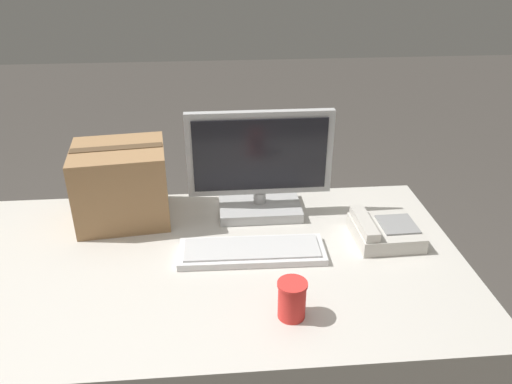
{
  "coord_description": "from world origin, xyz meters",
  "views": [
    {
      "loc": [
        0.14,
        -1.28,
        1.65
      ],
      "look_at": [
        0.27,
        0.16,
        0.9
      ],
      "focal_mm": 35.0,
      "sensor_mm": 36.0,
      "label": 1
    }
  ],
  "objects": [
    {
      "name": "paper_cup_right",
      "position": [
        0.32,
        -0.27,
        0.8
      ],
      "size": [
        0.08,
        0.08,
        0.11
      ],
      "color": "red",
      "rests_on": "office_desk"
    },
    {
      "name": "desk_phone",
      "position": [
        0.68,
        0.07,
        0.78
      ],
      "size": [
        0.21,
        0.21,
        0.08
      ],
      "rotation": [
        0.0,
        0.0,
        0.02
      ],
      "color": "beige",
      "rests_on": "office_desk"
    },
    {
      "name": "monitor",
      "position": [
        0.29,
        0.29,
        0.91
      ],
      "size": [
        0.5,
        0.21,
        0.38
      ],
      "color": "#B7B7B7",
      "rests_on": "office_desk"
    },
    {
      "name": "office_desk",
      "position": [
        0.0,
        0.0,
        0.37
      ],
      "size": [
        1.8,
        0.9,
        0.75
      ],
      "color": "beige",
      "rests_on": "ground_plane"
    },
    {
      "name": "cardboard_box",
      "position": [
        -0.19,
        0.29,
        0.88
      ],
      "size": [
        0.33,
        0.3,
        0.27
      ],
      "rotation": [
        0.0,
        0.0,
        0.11
      ],
      "color": "#9E754C",
      "rests_on": "office_desk"
    },
    {
      "name": "keyboard",
      "position": [
        0.24,
        0.02,
        0.76
      ],
      "size": [
        0.46,
        0.16,
        0.03
      ],
      "rotation": [
        0.0,
        0.0,
        -0.02
      ],
      "color": "silver",
      "rests_on": "office_desk"
    }
  ]
}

